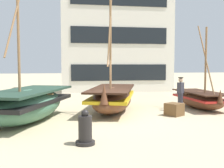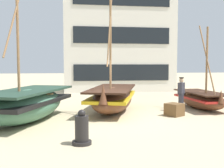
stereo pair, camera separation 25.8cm
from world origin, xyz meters
name	(u,v)px [view 2 (the right image)]	position (x,y,z in m)	size (l,w,h in m)	color
ground_plane	(115,118)	(0.00, 0.00, 0.00)	(120.00, 120.00, 0.00)	tan
fishing_boat_near_left	(27,104)	(-3.64, -0.21, 0.72)	(3.51, 5.33, 6.49)	#427056
fishing_boat_centre_large	(112,98)	(0.11, 1.62, 0.66)	(3.24, 5.42, 6.96)	brown
fishing_boat_far_right	(201,99)	(4.81, 1.73, 0.50)	(1.66, 3.81, 4.35)	brown
fisherman_by_hull	(181,94)	(3.50, 1.24, 0.83)	(0.42, 0.40, 1.68)	#33333D
capstan_winch	(82,130)	(-1.54, -3.69, 0.41)	(0.57, 0.57, 1.02)	black
cargo_crate	(174,110)	(2.71, 0.09, 0.28)	(0.67, 0.67, 0.56)	brown
harbor_building_main	(117,38)	(2.11, 12.72, 4.67)	(9.73, 5.31, 9.32)	silver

